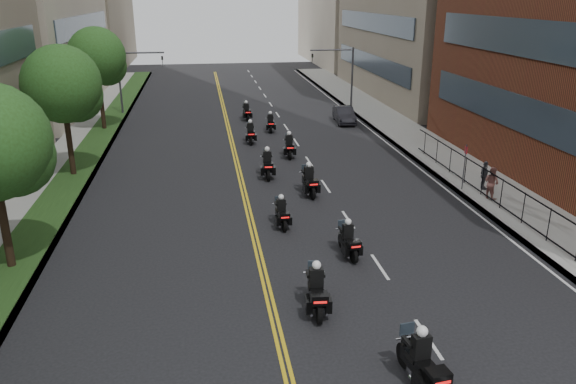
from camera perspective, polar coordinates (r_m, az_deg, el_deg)
name	(u,v)px	position (r m, az deg, el deg)	size (l,w,h in m)	color
sidewalk_right	(438,155)	(38.95, 15.00, 3.68)	(4.00, 90.00, 0.15)	gray
sidewalk_left	(64,171)	(36.74, -21.83, 1.98)	(4.00, 90.00, 0.15)	gray
grass_strip	(77,169)	(36.54, -20.63, 2.20)	(2.00, 90.00, 0.04)	#1C3C15
iron_fence	(536,216)	(27.38, 23.85, -2.24)	(0.05, 28.00, 1.50)	black
street_trees	(41,108)	(29.32, -23.83, 7.78)	(4.40, 38.40, 7.98)	#312216
traffic_signal_right	(342,69)	(53.29, 5.54, 12.37)	(4.09, 0.20, 5.60)	#3F3F44
traffic_signal_left	(130,73)	(52.03, -15.74, 11.57)	(4.09, 0.20, 5.60)	#3F3F44
motorcycle_1	(422,365)	(16.38, 13.48, -16.73)	(0.76, 2.53, 1.87)	black
motorcycle_2	(317,292)	(19.36, 2.92, -10.11)	(0.66, 2.45, 1.81)	black
motorcycle_3	(349,242)	(23.30, 6.17, -5.04)	(0.58, 2.18, 1.61)	black
motorcycle_4	(282,214)	(26.07, -0.65, -2.25)	(0.49, 2.08, 1.53)	black
motorcycle_5	(309,182)	(30.14, 2.18, 1.02)	(0.59, 2.44, 1.80)	black
motorcycle_6	(267,165)	(33.08, -2.10, 2.73)	(0.61, 2.47, 1.82)	black
motorcycle_7	(289,147)	(37.26, 0.12, 4.61)	(0.61, 2.33, 1.72)	black
motorcycle_8	(251,134)	(40.94, -3.83, 5.93)	(0.53, 2.30, 1.69)	black
motorcycle_9	(270,124)	(44.31, -1.79, 6.96)	(0.54, 2.17, 1.60)	black
motorcycle_10	(247,112)	(48.58, -4.24, 8.07)	(0.58, 2.25, 1.66)	black
parked_sedan	(344,115)	(47.64, 5.73, 7.81)	(1.42, 4.07, 1.34)	black
pedestrian_b	(492,183)	(30.99, 19.98, 0.90)	(0.82, 0.64, 1.69)	#90574F
pedestrian_c	(484,175)	(32.33, 19.33, 1.61)	(0.92, 0.38, 1.58)	#414148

